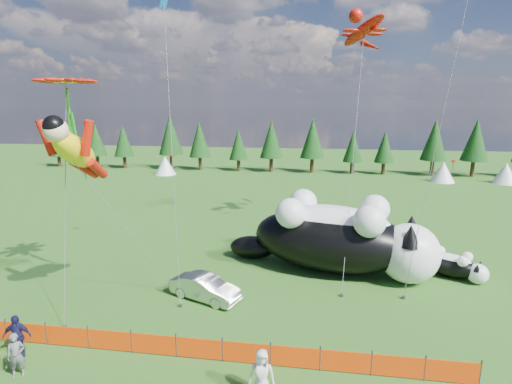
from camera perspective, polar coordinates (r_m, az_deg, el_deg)
ground at (r=20.79m, az=-5.61°, el=-17.93°), size 160.00×160.00×0.00m
safety_fence at (r=18.08m, az=-8.12°, el=-21.24°), size 22.06×0.06×1.10m
tree_line at (r=62.87m, az=4.34°, el=6.47°), size 90.00×4.00×8.00m
festival_tents at (r=58.44m, az=14.76°, el=3.07°), size 50.00×3.20×2.80m
cat_large at (r=25.89m, az=11.89°, el=-6.25°), size 13.34×6.93×4.87m
cat_small at (r=27.83m, az=26.29°, el=-9.32°), size 4.10×3.22×1.66m
car at (r=22.63m, az=-7.27°, el=-13.42°), size 4.25×2.78×1.32m
spectator_a at (r=19.27m, az=-31.06°, el=-19.33°), size 0.79×0.69×1.82m
spectator_c at (r=20.42m, az=-30.98°, el=-17.27°), size 1.24×0.84×1.94m
spectator_e at (r=15.81m, az=0.79°, el=-24.61°), size 1.02×0.73×1.93m
superhero_kite at (r=20.71m, az=-24.43°, el=5.39°), size 5.61×5.64×10.81m
gecko_kite at (r=32.62m, az=15.08°, el=21.35°), size 6.18×14.71×19.22m
flower_kite at (r=22.90m, az=-25.49°, el=13.70°), size 3.77×5.43×12.03m
diamond_kite_a at (r=23.93m, az=-12.90°, el=22.68°), size 1.92×4.33×16.71m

